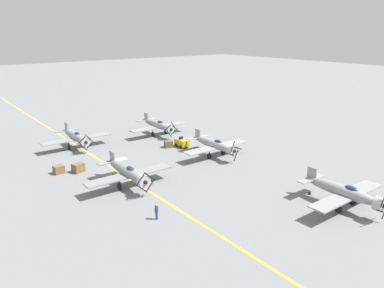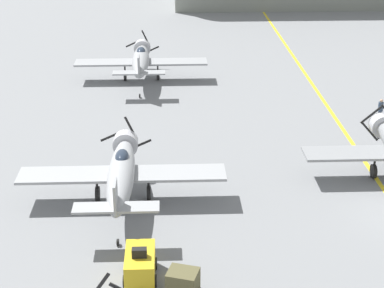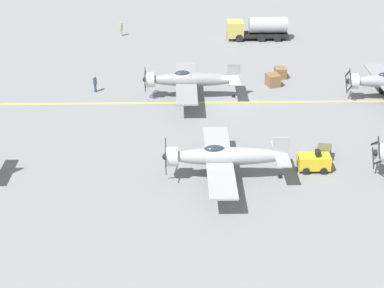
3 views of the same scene
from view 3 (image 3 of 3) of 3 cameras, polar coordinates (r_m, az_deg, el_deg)
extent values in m
plane|color=slate|center=(65.65, 3.76, 3.71)|extent=(400.00, 400.00, 0.00)
cube|color=yellow|center=(65.65, 3.76, 3.72)|extent=(0.30, 160.00, 0.01)
cylinder|color=#B7B7BC|center=(67.41, 14.14, 5.44)|extent=(1.58, 0.90, 1.58)
sphere|color=black|center=(67.28, 13.73, 5.45)|extent=(0.56, 0.56, 0.56)
cube|color=black|center=(68.01, 13.56, 5.08)|extent=(1.20, 0.06, 1.46)
cube|color=black|center=(67.72, 13.64, 6.09)|extent=(1.46, 0.06, 1.20)
cube|color=black|center=(66.56, 13.90, 5.83)|extent=(1.20, 0.06, 1.46)
cube|color=black|center=(66.86, 13.82, 4.80)|extent=(1.46, 0.06, 1.20)
cylinder|color=black|center=(70.13, 16.68, 5.10)|extent=(0.14, 0.14, 1.26)
cylinder|color=black|center=(70.35, 16.62, 4.62)|extent=(0.22, 0.90, 0.90)
cylinder|color=#B7B7BC|center=(52.99, 16.56, -0.75)|extent=(1.57, 0.90, 1.58)
sphere|color=black|center=(52.84, 16.04, -0.76)|extent=(0.56, 0.56, 0.56)
cube|color=black|center=(52.11, 16.28, -0.30)|extent=(1.09, 0.06, 1.53)
cube|color=black|center=(52.45, 16.19, -1.60)|extent=(1.53, 0.06, 1.09)
cube|color=black|center=(53.58, 15.80, -1.21)|extent=(1.09, 0.06, 1.53)
cube|color=black|center=(53.25, 15.89, 0.06)|extent=(1.53, 0.06, 1.09)
ellipsoid|color=#96989B|center=(50.38, 3.29, -1.08)|extent=(1.50, 9.50, 1.42)
cylinder|color=#B7B7BC|center=(50.24, -1.77, -1.13)|extent=(1.57, 0.90, 1.58)
ellipsoid|color=#232D3D|center=(50.05, 2.01, -0.52)|extent=(0.80, 1.70, 0.76)
cube|color=#96989B|center=(50.49, 2.42, -1.42)|extent=(12.00, 2.10, 0.16)
cube|color=#96989B|center=(50.79, 7.90, -0.87)|extent=(4.40, 1.10, 0.12)
cube|color=#96989B|center=(50.50, 7.95, -0.22)|extent=(0.14, 1.30, 1.60)
sphere|color=black|center=(50.25, -2.34, -1.13)|extent=(0.56, 0.56, 0.56)
cube|color=black|center=(50.20, -2.35, -0.13)|extent=(0.84, 0.06, 1.66)
cube|color=black|center=(49.38, -2.37, -1.19)|extent=(1.66, 0.06, 0.84)
cube|color=black|center=(50.31, -2.33, -2.13)|extent=(0.84, 0.06, 1.66)
cube|color=black|center=(51.12, -2.32, -1.07)|extent=(1.66, 0.06, 0.84)
cylinder|color=black|center=(49.47, 2.51, -2.88)|extent=(0.14, 0.14, 1.26)
cylinder|color=black|center=(49.79, 2.50, -3.52)|extent=(0.22, 0.90, 0.90)
cylinder|color=black|center=(52.11, 2.31, -1.27)|extent=(0.14, 0.14, 1.26)
cylinder|color=black|center=(52.40, 2.30, -1.88)|extent=(0.22, 0.90, 0.90)
cylinder|color=black|center=(51.75, 7.83, -2.86)|extent=(0.12, 0.36, 0.36)
ellipsoid|color=gray|center=(65.89, 0.15, 5.78)|extent=(1.50, 9.50, 1.42)
cylinder|color=#B7B7BC|center=(65.94, -3.74, 5.74)|extent=(1.58, 0.90, 1.58)
ellipsoid|color=#232D3D|center=(65.68, -0.85, 6.23)|extent=(0.80, 1.70, 0.76)
cube|color=gray|center=(66.00, -0.51, 5.50)|extent=(12.00, 2.10, 0.16)
cube|color=gray|center=(66.05, 3.72, 5.91)|extent=(4.40, 1.10, 0.12)
cube|color=gray|center=(65.83, 3.73, 6.44)|extent=(0.14, 1.30, 1.60)
sphere|color=black|center=(65.97, -4.18, 5.73)|extent=(0.56, 0.56, 0.56)
cube|color=black|center=(66.29, -4.17, 6.44)|extent=(1.28, 0.06, 1.39)
cube|color=black|center=(65.15, -4.22, 6.01)|extent=(1.39, 0.06, 1.28)
cube|color=black|center=(65.65, -4.18, 5.02)|extent=(1.28, 0.06, 1.39)
cube|color=black|center=(66.78, -4.13, 5.46)|extent=(1.39, 0.06, 1.28)
cylinder|color=black|center=(64.83, -0.50, 4.51)|extent=(0.14, 0.14, 1.26)
cylinder|color=black|center=(65.07, -0.49, 3.99)|extent=(0.22, 0.90, 0.90)
cylinder|color=black|center=(67.62, -0.53, 5.45)|extent=(0.14, 0.14, 1.26)
cylinder|color=black|center=(67.85, -0.53, 4.96)|extent=(0.22, 0.90, 0.90)
cylinder|color=black|center=(66.79, 3.72, 4.29)|extent=(0.12, 0.36, 0.36)
cube|color=black|center=(86.17, 5.83, 9.66)|extent=(2.25, 8.00, 0.40)
cube|color=#B2AD4C|center=(85.64, 3.86, 10.19)|extent=(2.50, 2.08, 2.00)
cylinder|color=#9E9EA3|center=(85.97, 6.76, 10.48)|extent=(2.10, 4.96, 2.10)
cylinder|color=black|center=(84.81, 4.23, 9.36)|extent=(0.30, 1.00, 1.00)
cylinder|color=black|center=(87.07, 4.10, 9.82)|extent=(0.30, 1.00, 1.00)
cylinder|color=black|center=(85.13, 6.19, 9.34)|extent=(0.30, 1.00, 1.00)
cylinder|color=black|center=(87.38, 6.01, 9.80)|extent=(0.30, 1.00, 1.00)
cylinder|color=black|center=(85.41, 7.59, 9.32)|extent=(0.30, 1.00, 1.00)
cylinder|color=black|center=(87.66, 7.37, 9.78)|extent=(0.30, 1.00, 1.00)
cube|color=gold|center=(53.07, 10.78, -1.54)|extent=(1.40, 2.60, 1.10)
cube|color=black|center=(52.77, 11.12, -0.80)|extent=(0.70, 0.36, 0.44)
cylinder|color=black|center=(52.57, 10.11, -2.39)|extent=(0.20, 0.60, 0.60)
cylinder|color=black|center=(53.76, 9.85, -1.69)|extent=(0.20, 0.60, 0.60)
cylinder|color=black|center=(52.87, 11.63, -2.36)|extent=(0.20, 0.60, 0.60)
cylinder|color=black|center=(54.04, 11.34, -1.67)|extent=(0.20, 0.60, 0.60)
cylinder|color=tan|center=(87.70, -6.30, 9.81)|extent=(0.28, 0.28, 0.89)
cylinder|color=tan|center=(87.47, -6.32, 10.32)|extent=(0.41, 0.41, 0.74)
sphere|color=tan|center=(87.34, -6.34, 10.63)|extent=(0.24, 0.24, 0.24)
cylinder|color=#334256|center=(68.79, -8.59, 4.94)|extent=(0.27, 0.27, 0.86)
cylinder|color=#334256|center=(68.51, -8.64, 5.55)|extent=(0.39, 0.39, 0.72)
sphere|color=tan|center=(68.34, -8.66, 5.92)|extent=(0.23, 0.23, 0.23)
cube|color=brown|center=(55.16, 11.62, -0.77)|extent=(1.66, 1.51, 1.15)
cube|color=brown|center=(70.19, 7.21, 5.66)|extent=(1.84, 1.65, 1.30)
cube|color=brown|center=(72.65, 7.86, 6.30)|extent=(1.50, 1.29, 1.17)
camera|label=1|loc=(92.22, -29.06, 19.98)|focal=35.00mm
camera|label=2|loc=(60.19, 37.58, 14.36)|focal=60.00mm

